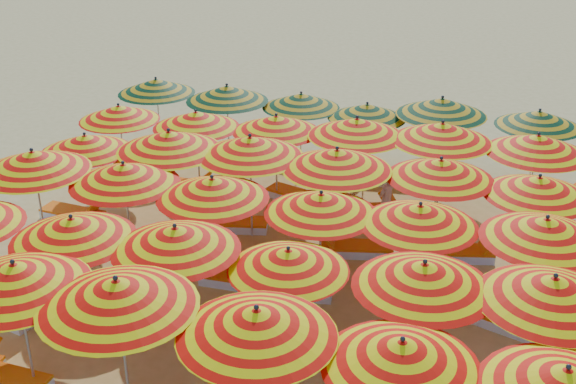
% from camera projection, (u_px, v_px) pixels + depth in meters
% --- Properties ---
extents(ground, '(120.00, 120.00, 0.00)m').
position_uv_depth(ground, '(282.00, 263.00, 16.82)').
color(ground, '#DBB361').
rests_on(ground, ground).
extents(umbrella_1, '(3.26, 3.26, 2.65)m').
position_uv_depth(umbrella_1, '(15.00, 276.00, 11.89)').
color(umbrella_1, silver).
rests_on(umbrella_1, ground).
extents(umbrella_2, '(3.10, 3.10, 2.73)m').
position_uv_depth(umbrella_2, '(117.00, 293.00, 11.29)').
color(umbrella_2, silver).
rests_on(umbrella_2, ground).
extents(umbrella_3, '(2.95, 2.95, 2.63)m').
position_uv_depth(umbrella_3, '(257.00, 323.00, 10.74)').
color(umbrella_3, silver).
rests_on(umbrella_3, ground).
extents(umbrella_4, '(2.89, 2.89, 2.48)m').
position_uv_depth(umbrella_4, '(402.00, 354.00, 10.27)').
color(umbrella_4, silver).
rests_on(umbrella_4, ground).
extents(umbrella_5, '(3.07, 3.07, 2.49)m').
position_uv_depth(umbrella_5, '(565.00, 382.00, 9.70)').
color(umbrella_5, silver).
rests_on(umbrella_5, ground).
extents(umbrella_7, '(2.98, 2.98, 2.53)m').
position_uv_depth(umbrella_7, '(72.00, 229.00, 13.62)').
color(umbrella_7, silver).
rests_on(umbrella_7, ground).
extents(umbrella_8, '(3.09, 3.09, 2.56)m').
position_uv_depth(umbrella_8, '(175.00, 238.00, 13.22)').
color(umbrella_8, silver).
rests_on(umbrella_8, ground).
extents(umbrella_9, '(2.67, 2.67, 2.36)m').
position_uv_depth(umbrella_9, '(288.00, 260.00, 12.86)').
color(umbrella_9, silver).
rests_on(umbrella_9, ground).
extents(umbrella_10, '(2.99, 2.99, 2.57)m').
position_uv_depth(umbrella_10, '(424.00, 275.00, 12.04)').
color(umbrella_10, silver).
rests_on(umbrella_10, ground).
extents(umbrella_11, '(2.98, 2.98, 2.61)m').
position_uv_depth(umbrella_11, '(553.00, 290.00, 11.58)').
color(umbrella_11, silver).
rests_on(umbrella_11, ground).
extents(umbrella_12, '(3.05, 3.05, 2.69)m').
position_uv_depth(umbrella_12, '(33.00, 161.00, 16.24)').
color(umbrella_12, silver).
rests_on(umbrella_12, ground).
extents(umbrella_13, '(3.15, 3.15, 2.59)m').
position_uv_depth(umbrella_13, '(124.00, 174.00, 15.83)').
color(umbrella_13, silver).
rests_on(umbrella_13, ground).
extents(umbrella_14, '(2.98, 2.98, 2.56)m').
position_uv_depth(umbrella_14, '(212.00, 188.00, 15.21)').
color(umbrella_14, silver).
rests_on(umbrella_14, ground).
extents(umbrella_15, '(2.45, 2.45, 2.49)m').
position_uv_depth(umbrella_15, '(321.00, 204.00, 14.68)').
color(umbrella_15, silver).
rests_on(umbrella_15, ground).
extents(umbrella_16, '(2.36, 2.36, 2.50)m').
position_uv_depth(umbrella_16, '(420.00, 215.00, 14.18)').
color(umbrella_16, silver).
rests_on(umbrella_16, ground).
extents(umbrella_17, '(3.03, 3.03, 2.57)m').
position_uv_depth(umbrella_17, '(546.00, 230.00, 13.51)').
color(umbrella_17, silver).
rests_on(umbrella_17, ground).
extents(umbrella_18, '(3.01, 3.01, 2.41)m').
position_uv_depth(umbrella_18, '(85.00, 143.00, 17.94)').
color(umbrella_18, silver).
rests_on(umbrella_18, ground).
extents(umbrella_19, '(2.91, 2.91, 2.72)m').
position_uv_depth(umbrella_19, '(169.00, 141.00, 17.33)').
color(umbrella_19, silver).
rests_on(umbrella_19, ground).
extents(umbrella_20, '(2.81, 2.81, 2.71)m').
position_uv_depth(umbrella_20, '(250.00, 147.00, 17.01)').
color(umbrella_20, silver).
rests_on(umbrella_20, ground).
extents(umbrella_21, '(2.95, 2.95, 2.69)m').
position_uv_depth(umbrella_21, '(337.00, 160.00, 16.34)').
color(umbrella_21, silver).
rests_on(umbrella_21, ground).
extents(umbrella_22, '(2.85, 2.85, 2.57)m').
position_uv_depth(umbrella_22, '(440.00, 169.00, 16.11)').
color(umbrella_22, silver).
rests_on(umbrella_22, ground).
extents(umbrella_23, '(2.37, 2.37, 2.48)m').
position_uv_depth(umbrella_23, '(538.00, 186.00, 15.45)').
color(umbrella_23, silver).
rests_on(umbrella_23, ground).
extents(umbrella_24, '(2.59, 2.59, 2.39)m').
position_uv_depth(umbrella_24, '(119.00, 113.00, 20.12)').
color(umbrella_24, silver).
rests_on(umbrella_24, ground).
extents(umbrella_25, '(2.41, 2.41, 2.49)m').
position_uv_depth(umbrella_25, '(196.00, 120.00, 19.33)').
color(umbrella_25, silver).
rests_on(umbrella_25, ground).
extents(umbrella_26, '(2.88, 2.88, 2.49)m').
position_uv_depth(umbrella_26, '(276.00, 124.00, 19.03)').
color(umbrella_26, silver).
rests_on(umbrella_26, ground).
extents(umbrella_27, '(3.10, 3.10, 2.66)m').
position_uv_depth(umbrella_27, '(357.00, 127.00, 18.34)').
color(umbrella_27, silver).
rests_on(umbrella_27, ground).
extents(umbrella_28, '(2.61, 2.61, 2.69)m').
position_uv_depth(umbrella_28, '(442.00, 132.00, 17.94)').
color(umbrella_28, silver).
rests_on(umbrella_28, ground).
extents(umbrella_29, '(2.71, 2.71, 2.62)m').
position_uv_depth(umbrella_29, '(537.00, 144.00, 17.38)').
color(umbrella_29, silver).
rests_on(umbrella_29, ground).
extents(umbrella_30, '(2.78, 2.78, 2.50)m').
position_uv_depth(umbrella_30, '(156.00, 86.00, 22.08)').
color(umbrella_30, silver).
rests_on(umbrella_30, ground).
extents(umbrella_31, '(3.21, 3.21, 2.58)m').
position_uv_depth(umbrella_31, '(227.00, 93.00, 21.19)').
color(umbrella_31, silver).
rests_on(umbrella_31, ground).
extents(umbrella_32, '(2.36, 2.36, 2.42)m').
position_uv_depth(umbrella_32, '(301.00, 101.00, 21.03)').
color(umbrella_32, silver).
rests_on(umbrella_32, ground).
extents(umbrella_33, '(2.31, 2.31, 2.36)m').
position_uv_depth(umbrella_33, '(367.00, 111.00, 20.32)').
color(umbrella_33, silver).
rests_on(umbrella_33, ground).
extents(umbrella_34, '(2.58, 2.58, 2.66)m').
position_uv_depth(umbrella_34, '(442.00, 107.00, 19.86)').
color(umbrella_34, silver).
rests_on(umbrella_34, ground).
extents(umbrella_35, '(2.67, 2.67, 2.46)m').
position_uv_depth(umbrella_35, '(539.00, 119.00, 19.49)').
color(umbrella_35, silver).
rests_on(umbrella_35, ground).
extents(lounger_1, '(1.77, 0.71, 0.69)m').
position_uv_depth(lounger_1, '(2.00, 379.00, 12.87)').
color(lounger_1, white).
rests_on(lounger_1, ground).
extents(lounger_4, '(1.82, 1.00, 0.69)m').
position_uv_depth(lounger_4, '(3.00, 311.00, 14.78)').
color(lounger_4, white).
rests_on(lounger_4, ground).
extents(lounger_5, '(1.77, 0.69, 0.69)m').
position_uv_depth(lounger_5, '(59.00, 316.00, 14.63)').
color(lounger_5, white).
rests_on(lounger_5, ground).
extents(lounger_6, '(1.81, 0.89, 0.69)m').
position_uv_depth(lounger_6, '(316.00, 346.00, 13.73)').
color(lounger_6, white).
rests_on(lounger_6, ground).
extents(lounger_9, '(1.74, 0.59, 0.69)m').
position_uv_depth(lounger_9, '(237.00, 278.00, 15.92)').
color(lounger_9, white).
rests_on(lounger_9, ground).
extents(lounger_10, '(1.79, 0.79, 0.69)m').
position_uv_depth(lounger_10, '(291.00, 288.00, 15.56)').
color(lounger_10, white).
rests_on(lounger_10, ground).
extents(lounger_11, '(1.83, 1.14, 0.69)m').
position_uv_depth(lounger_11, '(499.00, 319.00, 14.54)').
color(lounger_11, white).
rests_on(lounger_11, ground).
extents(lounger_12, '(1.79, 0.78, 0.69)m').
position_uv_depth(lounger_12, '(74.00, 214.00, 18.77)').
color(lounger_12, white).
rests_on(lounger_12, ground).
extents(lounger_13, '(1.81, 0.91, 0.69)m').
position_uv_depth(lounger_13, '(232.00, 224.00, 18.27)').
color(lounger_13, white).
rests_on(lounger_13, ground).
extents(lounger_14, '(1.81, 0.92, 0.69)m').
position_uv_depth(lounger_14, '(355.00, 248.00, 17.14)').
color(lounger_14, white).
rests_on(lounger_14, ground).
extents(lounger_15, '(1.82, 0.93, 0.69)m').
position_uv_depth(lounger_15, '(458.00, 253.00, 16.94)').
color(lounger_15, white).
rests_on(lounger_15, ground).
extents(lounger_16, '(1.83, 1.15, 0.69)m').
position_uv_depth(lounger_16, '(141.00, 179.00, 20.77)').
color(lounger_16, white).
rests_on(lounger_16, ground).
extents(lounger_17, '(1.79, 0.78, 0.69)m').
position_uv_depth(lounger_17, '(184.00, 186.00, 20.36)').
color(lounger_17, white).
rests_on(lounger_17, ground).
extents(lounger_18, '(1.83, 1.11, 0.69)m').
position_uv_depth(lounger_18, '(298.00, 196.00, 19.76)').
color(lounger_18, white).
rests_on(lounger_18, ground).
extents(lounger_19, '(1.82, 1.17, 0.69)m').
position_uv_depth(lounger_19, '(371.00, 211.00, 18.92)').
color(lounger_19, white).
rests_on(lounger_19, ground).
extents(lounger_20, '(1.81, 0.92, 0.69)m').
position_uv_depth(lounger_20, '(410.00, 213.00, 18.83)').
color(lounger_20, white).
rests_on(lounger_20, ground).
extents(lounger_21, '(1.83, 1.06, 0.69)m').
position_uv_depth(lounger_21, '(282.00, 161.00, 22.02)').
color(lounger_21, white).
rests_on(lounger_21, ground).
extents(lounger_22, '(1.76, 0.66, 0.69)m').
position_uv_depth(lounger_22, '(380.00, 178.00, 20.84)').
color(lounger_22, white).
rests_on(lounger_22, ground).
extents(lounger_23, '(1.81, 0.93, 0.69)m').
position_uv_depth(lounger_23, '(551.00, 190.00, 20.08)').
color(lounger_23, white).
rests_on(lounger_23, ground).
extents(beachgoer_a, '(0.58, 0.64, 1.48)m').
position_uv_depth(beachgoer_a, '(386.00, 201.00, 18.14)').
color(beachgoer_a, tan).
rests_on(beachgoer_a, ground).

